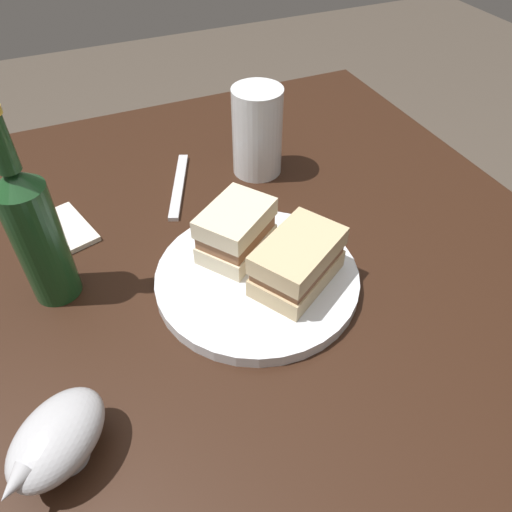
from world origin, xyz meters
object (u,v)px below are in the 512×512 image
Objects in this scene: pint_glass at (257,137)px; napkin at (57,233)px; cider_bottle at (35,231)px; sandwich_half_right at (236,231)px; sandwich_half_left at (298,262)px; fork at (179,186)px; plate at (257,278)px; gravy_boat at (56,439)px.

napkin is at bearing 96.52° from pint_glass.
sandwich_half_right is at bearing -99.31° from cider_bottle.
napkin is at bearing 55.42° from sandwich_half_right.
sandwich_half_left reaches higher than fork.
plate is 2.19× the size of sandwich_half_right.
cider_bottle reaches higher than sandwich_half_right.
cider_bottle is (-0.16, 0.36, 0.04)m from pint_glass.
pint_glass reaches higher than sandwich_half_right.
plate is 0.28m from cider_bottle.
pint_glass is (0.28, -0.07, 0.01)m from sandwich_half_left.
plate is 0.07m from sandwich_half_left.
fork is (0.29, 0.08, -0.05)m from sandwich_half_left.
sandwich_half_left is 0.37m from napkin.
cider_bottle is at bearing 69.75° from plate.
sandwich_half_right is at bearing -150.60° from fork.
cider_bottle is (0.24, -0.02, 0.06)m from gravy_boat.
fork is (0.04, -0.20, -0.00)m from napkin.
plate is 2.08× the size of gravy_boat.
sandwich_half_right is at bearing -124.58° from napkin.
napkin is (-0.04, 0.35, -0.06)m from pint_glass.
sandwich_half_right reaches higher than napkin.
gravy_boat is at bearing 118.25° from plate.
napkin is at bearing 124.55° from fork.
plate reaches higher than fork.
pint_glass reaches higher than plate.
fork is at bearing 7.43° from plate.
pint_glass is 0.39m from cider_bottle.
fork is (0.16, -0.22, -0.10)m from cider_bottle.
sandwich_half_left is 1.09× the size of gravy_boat.
napkin is (0.24, 0.28, -0.05)m from sandwich_half_left.
napkin is (0.12, -0.01, -0.10)m from cider_bottle.
sandwich_half_left is 1.30× the size of napkin.
cider_bottle is at bearing 113.77° from pint_glass.
pint_glass is at bearing -30.74° from sandwich_half_right.
pint_glass is 0.55m from gravy_boat.
cider_bottle is at bearing 80.69° from sandwich_half_right.
sandwich_half_left is 0.54× the size of cider_bottle.
gravy_boat is (-0.40, 0.38, -0.03)m from pint_glass.
fork is (0.20, 0.02, -0.05)m from sandwich_half_right.
gravy_boat is (-0.11, 0.31, -0.01)m from sandwich_half_left.
sandwich_half_right is at bearing -53.00° from gravy_boat.
sandwich_half_right is 1.14× the size of napkin.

